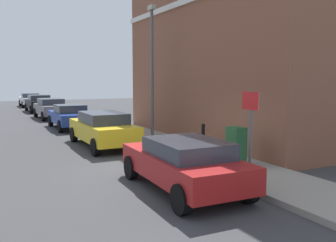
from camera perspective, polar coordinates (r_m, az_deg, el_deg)
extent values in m
plane|color=#38383A|center=(11.18, -1.77, -7.63)|extent=(80.00, 80.00, 0.00)
cube|color=gray|center=(17.38, -4.01, -2.30)|extent=(2.22, 30.00, 0.15)
cube|color=brown|center=(17.95, 12.67, 12.95)|extent=(7.03, 11.90, 9.59)
cube|color=silver|center=(16.13, 2.51, 17.89)|extent=(0.12, 11.90, 0.24)
cube|color=maroon|center=(9.16, 2.35, -6.87)|extent=(1.86, 4.14, 0.58)
cube|color=#2D333D|center=(8.86, 3.07, -4.22)|extent=(1.59, 2.12, 0.40)
cylinder|color=black|center=(10.24, -5.69, -7.13)|extent=(0.24, 0.65, 0.64)
cylinder|color=black|center=(10.89, 2.51, -6.29)|extent=(0.24, 0.65, 0.64)
cylinder|color=black|center=(7.60, 2.10, -11.96)|extent=(0.24, 0.65, 0.64)
cylinder|color=black|center=(8.45, 12.16, -10.20)|extent=(0.24, 0.65, 0.64)
cube|color=gold|center=(15.18, -10.01, -1.47)|extent=(1.69, 4.47, 0.66)
cube|color=#2D333D|center=(15.02, -9.94, 0.49)|extent=(1.48, 2.31, 0.44)
cylinder|color=black|center=(16.64, -14.32, -2.03)|extent=(0.22, 0.64, 0.64)
cylinder|color=black|center=(17.05, -9.11, -1.71)|extent=(0.22, 0.64, 0.64)
cylinder|color=black|center=(13.42, -11.10, -3.97)|extent=(0.22, 0.64, 0.64)
cylinder|color=black|center=(13.93, -4.81, -3.49)|extent=(0.22, 0.64, 0.64)
cube|color=navy|center=(21.13, -14.90, 0.53)|extent=(1.67, 4.01, 0.59)
cube|color=#2D333D|center=(20.94, -14.85, 1.84)|extent=(1.47, 1.74, 0.44)
cylinder|color=black|center=(22.43, -17.62, 0.02)|extent=(0.22, 0.64, 0.64)
cylinder|color=black|center=(22.74, -13.73, 0.23)|extent=(0.22, 0.64, 0.64)
cylinder|color=black|center=(19.59, -16.21, -0.83)|extent=(0.22, 0.64, 0.64)
cylinder|color=black|center=(19.95, -11.78, -0.58)|extent=(0.22, 0.64, 0.64)
cube|color=slate|center=(26.85, -17.56, 1.74)|extent=(1.80, 4.15, 0.65)
cube|color=#2D333D|center=(26.82, -17.60, 2.85)|extent=(1.54, 2.06, 0.44)
cylinder|color=black|center=(28.21, -19.71, 1.21)|extent=(0.24, 0.65, 0.64)
cylinder|color=black|center=(28.50, -16.57, 1.37)|extent=(0.24, 0.65, 0.64)
cylinder|color=black|center=(25.26, -18.63, 0.68)|extent=(0.24, 0.65, 0.64)
cylinder|color=black|center=(25.58, -15.14, 0.86)|extent=(0.24, 0.65, 0.64)
cube|color=black|center=(32.76, -19.24, 2.48)|extent=(1.80, 4.06, 0.65)
cube|color=#2D333D|center=(32.69, -19.26, 3.41)|extent=(1.57, 1.83, 0.46)
cylinder|color=black|center=(34.13, -20.96, 2.01)|extent=(0.23, 0.64, 0.64)
cylinder|color=black|center=(34.36, -18.22, 2.15)|extent=(0.23, 0.64, 0.64)
cylinder|color=black|center=(31.21, -20.31, 1.66)|extent=(0.23, 0.64, 0.64)
cylinder|color=black|center=(31.47, -17.32, 1.81)|extent=(0.23, 0.64, 0.64)
cube|color=silver|center=(39.18, -20.48, 2.99)|extent=(1.74, 3.99, 0.59)
cube|color=#2D333D|center=(38.97, -20.48, 3.70)|extent=(1.51, 1.69, 0.43)
cylinder|color=black|center=(40.55, -21.81, 2.62)|extent=(0.23, 0.64, 0.64)
cylinder|color=black|center=(40.71, -19.56, 2.73)|extent=(0.23, 0.64, 0.64)
cylinder|color=black|center=(37.69, -21.43, 2.38)|extent=(0.23, 0.64, 0.64)
cylinder|color=black|center=(37.86, -19.02, 2.49)|extent=(0.23, 0.64, 0.64)
cube|color=#1E4C28|center=(11.31, 10.43, -3.81)|extent=(0.40, 0.55, 1.15)
cube|color=#333333|center=(11.42, 10.38, -6.45)|extent=(0.46, 0.61, 0.08)
cylinder|color=black|center=(13.00, 5.41, -2.85)|extent=(0.12, 0.12, 0.95)
sphere|color=black|center=(12.93, 5.44, -0.68)|extent=(0.14, 0.14, 0.14)
cylinder|color=#59595B|center=(9.34, 12.57, -2.46)|extent=(0.08, 0.08, 2.30)
cube|color=white|center=(9.23, 12.62, 3.06)|extent=(0.03, 0.56, 0.40)
cube|color=red|center=(9.22, 12.54, 3.06)|extent=(0.01, 0.60, 0.44)
cylinder|color=#59595B|center=(16.29, -2.48, 7.09)|extent=(0.14, 0.14, 5.50)
cube|color=#A5A599|center=(16.57, -2.53, 17.07)|extent=(0.20, 0.44, 0.20)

